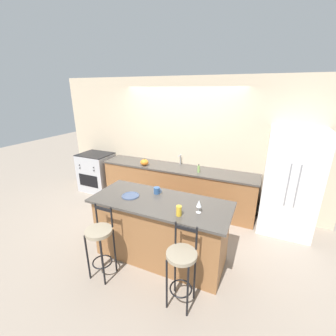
# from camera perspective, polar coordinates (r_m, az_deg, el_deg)

# --- Properties ---
(ground_plane) EXTENTS (18.00, 18.00, 0.00)m
(ground_plane) POSITION_cam_1_polar(r_m,az_deg,el_deg) (4.81, 0.44, -11.20)
(ground_plane) COLOR gray
(wall_back) EXTENTS (6.00, 0.07, 2.70)m
(wall_back) POSITION_cam_1_polar(r_m,az_deg,el_deg) (4.89, 3.66, 6.38)
(wall_back) COLOR beige
(wall_back) RESTS_ON ground_plane
(back_counter) EXTENTS (3.34, 0.65, 0.90)m
(back_counter) POSITION_cam_1_polar(r_m,az_deg,el_deg) (4.90, 2.16, -4.67)
(back_counter) COLOR #936038
(back_counter) RESTS_ON ground_plane
(sink_faucet) EXTENTS (0.02, 0.13, 0.22)m
(sink_faucet) POSITION_cam_1_polar(r_m,az_deg,el_deg) (4.87, 3.10, 2.49)
(sink_faucet) COLOR #ADAFB5
(sink_faucet) RESTS_ON back_counter
(kitchen_island) EXTENTS (2.00, 0.83, 0.96)m
(kitchen_island) POSITION_cam_1_polar(r_m,az_deg,el_deg) (3.45, -1.93, -15.35)
(kitchen_island) COLOR #936038
(kitchen_island) RESTS_ON ground_plane
(refrigerator) EXTENTS (0.86, 0.72, 1.86)m
(refrigerator) POSITION_cam_1_polar(r_m,az_deg,el_deg) (4.40, 28.62, -3.29)
(refrigerator) COLOR white
(refrigerator) RESTS_ON ground_plane
(oven_range) EXTENTS (0.77, 0.67, 0.95)m
(oven_range) POSITION_cam_1_polar(r_m,az_deg,el_deg) (5.95, -17.57, -0.93)
(oven_range) COLOR #B7B7BC
(oven_range) RESTS_ON ground_plane
(bar_stool_near) EXTENTS (0.35, 0.35, 1.03)m
(bar_stool_near) POSITION_cam_1_polar(r_m,az_deg,el_deg) (3.22, -16.87, -16.88)
(bar_stool_near) COLOR black
(bar_stool_near) RESTS_ON ground_plane
(bar_stool_far) EXTENTS (0.35, 0.35, 1.03)m
(bar_stool_far) POSITION_cam_1_polar(r_m,az_deg,el_deg) (2.77, 3.48, -22.99)
(bar_stool_far) COLOR black
(bar_stool_far) RESTS_ON ground_plane
(dinner_plate) EXTENTS (0.26, 0.26, 0.02)m
(dinner_plate) POSITION_cam_1_polar(r_m,az_deg,el_deg) (3.38, -9.51, -6.93)
(dinner_plate) COLOR #425170
(dinner_plate) RESTS_ON kitchen_island
(wine_glass) EXTENTS (0.07, 0.07, 0.18)m
(wine_glass) POSITION_cam_1_polar(r_m,az_deg,el_deg) (2.90, 7.86, -9.00)
(wine_glass) COLOR white
(wine_glass) RESTS_ON kitchen_island
(coffee_mug) EXTENTS (0.13, 0.09, 0.10)m
(coffee_mug) POSITION_cam_1_polar(r_m,az_deg,el_deg) (3.41, -2.84, -5.71)
(coffee_mug) COLOR #335689
(coffee_mug) RESTS_ON kitchen_island
(tumbler_cup) EXTENTS (0.07, 0.07, 0.13)m
(tumbler_cup) POSITION_cam_1_polar(r_m,az_deg,el_deg) (2.84, 2.78, -10.80)
(tumbler_cup) COLOR gold
(tumbler_cup) RESTS_ON kitchen_island
(pumpkin_decoration) EXTENTS (0.17, 0.17, 0.16)m
(pumpkin_decoration) POSITION_cam_1_polar(r_m,az_deg,el_deg) (4.84, -6.01, 1.44)
(pumpkin_decoration) COLOR orange
(pumpkin_decoration) RESTS_ON back_counter
(soap_bottle) EXTENTS (0.05, 0.05, 0.17)m
(soap_bottle) POSITION_cam_1_polar(r_m,az_deg,el_deg) (4.45, 7.78, -0.23)
(soap_bottle) COLOR #89B260
(soap_bottle) RESTS_ON back_counter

